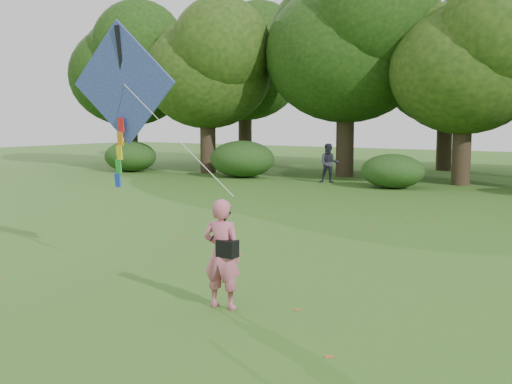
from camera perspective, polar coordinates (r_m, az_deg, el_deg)
The scene contains 7 objects.
ground at distance 10.31m, azimuth -1.59°, elevation -9.74°, with size 100.00×100.00×0.00m, color #265114.
man_kite_flyer at distance 9.80m, azimuth -3.03°, elevation -5.51°, with size 0.62×0.40×1.69m, color #C25B73.
bystander_left at distance 28.93m, azimuth 6.52°, elevation 2.56°, with size 0.86×0.67×1.76m, color #272935.
crossbody_bag at distance 9.69m, azimuth -2.58°, elevation -4.98°, with size 0.43×0.20×0.69m.
flying_kite at distance 12.15m, azimuth -11.71°, elevation 9.21°, with size 4.26×1.24×3.06m.
shrub_band at distance 26.59m, azimuth 19.06°, elevation 1.83°, with size 39.15×3.22×1.88m.
fallen_leaves at distance 14.35m, azimuth -0.25°, elevation -5.03°, with size 7.23×13.28×0.01m.
Camera 1 is at (5.61, -8.15, 2.90)m, focal length 45.00 mm.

